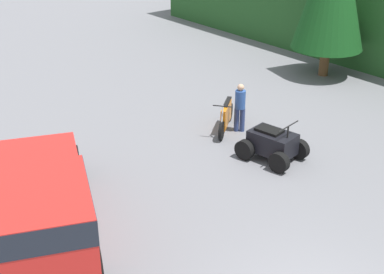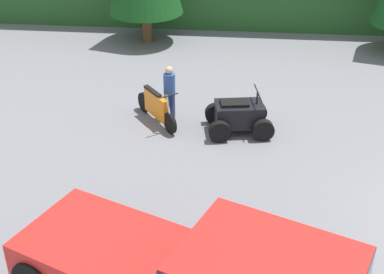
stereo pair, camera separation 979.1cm
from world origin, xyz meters
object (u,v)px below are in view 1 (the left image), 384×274
at_px(pickup_truck_red, 42,206).
at_px(rider_person, 240,106).
at_px(quad_atv, 272,144).
at_px(dirt_bike, 226,116).

relative_size(pickup_truck_red, rider_person, 3.77).
bearing_deg(pickup_truck_red, quad_atv, 110.17).
xyz_separation_m(quad_atv, rider_person, (-2.03, 0.61, 0.41)).
bearing_deg(dirt_bike, quad_atv, 44.50).
xyz_separation_m(pickup_truck_red, dirt_bike, (-2.10, 7.35, -0.57)).
xyz_separation_m(dirt_bike, quad_atv, (2.39, -0.33, 0.01)).
height_order(dirt_bike, rider_person, rider_person).
xyz_separation_m(dirt_bike, rider_person, (0.35, 0.28, 0.42)).
height_order(pickup_truck_red, rider_person, pickup_truck_red).
relative_size(quad_atv, rider_person, 1.22).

